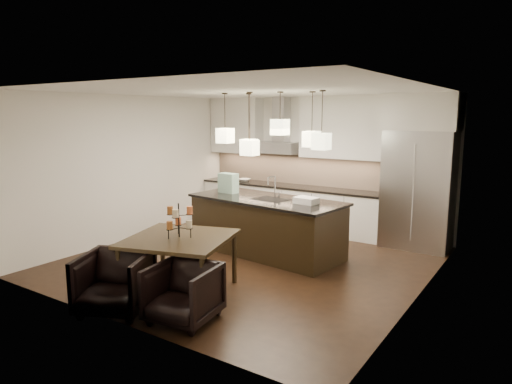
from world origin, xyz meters
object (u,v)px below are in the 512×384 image
Objects in this scene: refrigerator at (418,190)px; island_body at (266,227)px; dining_table at (180,265)px; armchair_left at (115,283)px; armchair_right at (183,293)px.

island_body is (-2.11, -1.83, -0.60)m from refrigerator.
refrigerator is 4.61m from dining_table.
dining_table is at bearing -117.78° from refrigerator.
armchair_left is at bearing -88.36° from island_body.
refrigerator reaches higher than island_body.
armchair_left is 1.08× the size of armchair_right.
armchair_left is (-0.25, -0.90, -0.02)m from dining_table.
refrigerator is at bearing 38.98° from armchair_left.
dining_table is at bearing 126.43° from armchair_right.
refrigerator reaches higher than armchair_right.
refrigerator is at bearing 45.44° from dining_table.
refrigerator is 1.63× the size of dining_table.
refrigerator is at bearing 47.36° from island_body.
dining_table reaches higher than armchair_right.
dining_table is at bearing 48.99° from armchair_left.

